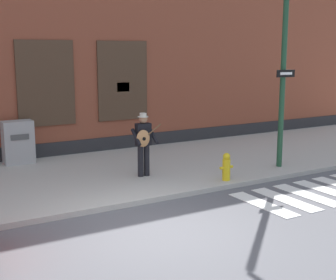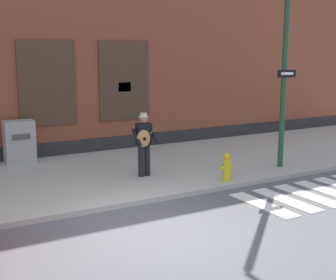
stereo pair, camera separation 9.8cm
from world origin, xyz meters
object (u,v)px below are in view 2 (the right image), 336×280
at_px(busker, 144,141).
at_px(traffic_light, 313,35).
at_px(utility_box, 19,142).
at_px(fire_hydrant, 227,167).

relative_size(busker, traffic_light, 0.32).
distance_m(busker, traffic_light, 4.98).
height_order(busker, utility_box, busker).
height_order(busker, traffic_light, traffic_light).
distance_m(busker, fire_hydrant, 2.20).
height_order(traffic_light, fire_hydrant, traffic_light).
relative_size(busker, fire_hydrant, 2.35).
xyz_separation_m(utility_box, fire_hydrant, (4.08, -4.47, -0.28)).
xyz_separation_m(busker, traffic_light, (3.71, -1.98, 2.66)).
distance_m(traffic_light, utility_box, 8.53).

